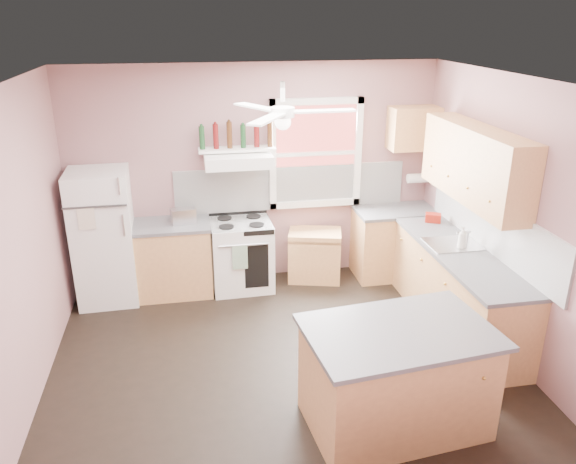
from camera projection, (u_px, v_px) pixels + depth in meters
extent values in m
plane|color=black|center=(284.00, 360.00, 5.58)|extent=(4.50, 4.50, 0.00)
plane|color=white|center=(283.00, 81.00, 4.59)|extent=(4.50, 4.50, 0.00)
cube|color=#8C6263|center=(255.00, 175.00, 6.94)|extent=(4.50, 0.05, 2.70)
cube|color=#8C6263|center=(513.00, 219.00, 5.47)|extent=(0.05, 4.00, 2.70)
cube|color=#8C6263|center=(16.00, 252.00, 4.71)|extent=(0.05, 4.00, 2.70)
cube|color=white|center=(291.00, 188.00, 7.04)|extent=(2.90, 0.03, 0.55)
cube|color=white|center=(491.00, 225.00, 5.80)|extent=(0.03, 2.60, 0.55)
cube|color=maroon|center=(315.00, 153.00, 6.94)|extent=(1.00, 0.02, 1.20)
cube|color=white|center=(316.00, 154.00, 6.91)|extent=(1.16, 0.07, 1.36)
cube|color=white|center=(104.00, 237.00, 6.51)|extent=(0.69, 0.67, 1.59)
cube|color=#B37D4A|center=(173.00, 260.00, 6.80)|extent=(0.90, 0.60, 0.86)
cube|color=#4F4F52|center=(171.00, 225.00, 6.64)|extent=(0.92, 0.62, 0.04)
cube|color=silver|center=(183.00, 216.00, 6.61)|extent=(0.30, 0.20, 0.18)
cube|color=white|center=(241.00, 255.00, 6.94)|extent=(0.75, 0.66, 0.86)
cube|color=white|center=(238.00, 160.00, 6.55)|extent=(0.78, 0.50, 0.14)
cube|color=white|center=(237.00, 149.00, 6.63)|extent=(0.90, 0.26, 0.03)
cube|color=#B37D4A|center=(315.00, 255.00, 7.18)|extent=(0.74, 0.59, 0.65)
cube|color=#B37D4A|center=(394.00, 244.00, 7.27)|extent=(1.00, 0.60, 0.86)
cube|color=#B37D4A|center=(457.00, 292.00, 6.02)|extent=(0.60, 2.20, 0.86)
cube|color=#4F4F52|center=(396.00, 211.00, 7.11)|extent=(1.02, 0.62, 0.04)
cube|color=#4F4F52|center=(461.00, 253.00, 5.86)|extent=(0.62, 2.22, 0.04)
cube|color=silver|center=(453.00, 245.00, 6.03)|extent=(0.55, 0.45, 0.03)
cylinder|color=silver|center=(467.00, 237.00, 6.03)|extent=(0.03, 0.03, 0.14)
cube|color=#B37D4A|center=(475.00, 164.00, 5.73)|extent=(0.33, 1.80, 0.76)
cube|color=#B37D4A|center=(414.00, 128.00, 6.89)|extent=(0.60, 0.33, 0.52)
cylinder|color=white|center=(417.00, 178.00, 7.17)|extent=(0.26, 0.12, 0.12)
cube|color=#B37D4A|center=(396.00, 380.00, 4.58)|extent=(1.49, 1.03, 0.86)
cube|color=#4F4F52|center=(400.00, 332.00, 4.42)|extent=(1.58, 1.12, 0.04)
cylinder|color=white|center=(283.00, 112.00, 4.68)|extent=(0.20, 0.20, 0.08)
imported|color=silver|center=(462.00, 238.00, 5.89)|extent=(0.13, 0.13, 0.24)
cube|color=#A71C0E|center=(433.00, 218.00, 6.67)|extent=(0.21, 0.18, 0.10)
cylinder|color=#143819|center=(202.00, 138.00, 6.50)|extent=(0.06, 0.06, 0.27)
cylinder|color=#590F0F|center=(216.00, 136.00, 6.53)|extent=(0.06, 0.06, 0.29)
cylinder|color=#3F230F|center=(229.00, 135.00, 6.55)|extent=(0.06, 0.06, 0.31)
cylinder|color=#143819|center=(243.00, 136.00, 6.58)|extent=(0.06, 0.06, 0.27)
cylinder|color=#590F0F|center=(257.00, 135.00, 6.61)|extent=(0.06, 0.06, 0.29)
cylinder|color=#3F230F|center=(270.00, 134.00, 6.63)|extent=(0.06, 0.06, 0.31)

